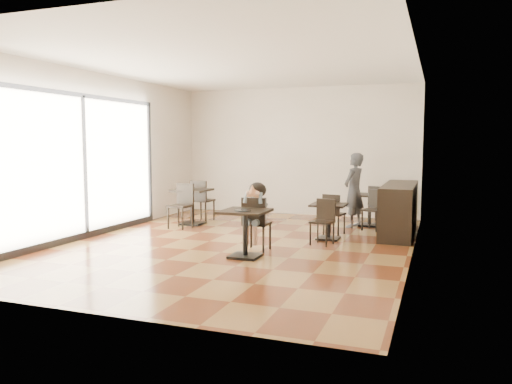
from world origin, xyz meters
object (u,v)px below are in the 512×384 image
at_px(child, 257,217).
at_px(cafe_table_back, 370,210).
at_px(chair_back_b, 373,210).
at_px(chair_mid_a, 334,214).
at_px(chair_left_a, 203,201).
at_px(cafe_table_mid, 328,222).
at_px(chair_mid_b, 322,222).
at_px(chair_back_a, 379,204).
at_px(adult_patron, 354,190).
at_px(child_table, 245,234).
at_px(cafe_table_left, 192,207).
at_px(chair_left_b, 180,206).
at_px(child_chair, 257,224).

xyz_separation_m(child, cafe_table_back, (1.46, 3.22, -0.23)).
bearing_deg(chair_back_b, chair_mid_a, -112.56).
height_order(cafe_table_back, chair_left_a, chair_left_a).
height_order(cafe_table_mid, cafe_table_back, cafe_table_back).
bearing_deg(chair_mid_b, chair_back_a, 89.17).
xyz_separation_m(adult_patron, chair_mid_a, (-0.23, -0.98, -0.40)).
height_order(child_table, chair_back_a, chair_back_a).
relative_size(child_table, chair_back_a, 0.90).
distance_m(chair_left_a, chair_back_a, 4.06).
relative_size(adult_patron, chair_left_a, 1.69).
bearing_deg(cafe_table_back, cafe_table_mid, -106.09).
xyz_separation_m(child, cafe_table_left, (-2.29, 2.06, -0.18)).
bearing_deg(adult_patron, chair_mid_b, 13.78).
distance_m(adult_patron, chair_mid_b, 2.13).
height_order(child_table, adult_patron, adult_patron).
bearing_deg(child, child_table, -90.00).
bearing_deg(adult_patron, cafe_table_left, -55.96).
relative_size(chair_left_b, chair_back_b, 1.13).
relative_size(cafe_table_left, chair_mid_b, 0.97).
bearing_deg(chair_back_b, chair_left_b, -143.36).
distance_m(child_table, cafe_table_mid, 2.15).
relative_size(adult_patron, chair_left_b, 1.69).
height_order(child_chair, cafe_table_left, child_chair).
bearing_deg(chair_mid_a, chair_left_a, 0.34).
xyz_separation_m(cafe_table_mid, chair_mid_a, (0.00, 0.55, 0.07)).
height_order(child_table, cafe_table_left, cafe_table_left).
relative_size(cafe_table_back, chair_back_a, 0.83).
height_order(chair_mid_a, chair_mid_b, same).
bearing_deg(chair_mid_b, child, -125.95).
bearing_deg(child_chair, cafe_table_back, -114.38).
bearing_deg(cafe_table_back, child_table, -111.16).
xyz_separation_m(child_table, cafe_table_left, (-2.29, 2.61, 0.01)).
height_order(child_table, chair_mid_b, chair_mid_b).
bearing_deg(chair_back_a, child_chair, 87.01).
height_order(cafe_table_mid, chair_left_b, chair_left_b).
distance_m(cafe_table_back, chair_back_b, 0.57).
relative_size(child_chair, chair_back_a, 1.09).
distance_m(chair_mid_b, chair_back_a, 3.00).
height_order(child_chair, cafe_table_back, child_chair).
xyz_separation_m(cafe_table_mid, chair_back_a, (0.67, 2.38, 0.08)).
bearing_deg(adult_patron, child_chair, -1.63).
distance_m(child, cafe_table_mid, 1.69).
relative_size(child_table, cafe_table_mid, 1.13).
relative_size(child_table, chair_left_b, 0.80).
distance_m(child, chair_back_a, 4.09).
bearing_deg(child_chair, chair_mid_a, -115.65).
xyz_separation_m(cafe_table_mid, chair_mid_b, (0.00, -0.55, 0.07)).
height_order(adult_patron, chair_back_b, adult_patron).
relative_size(cafe_table_left, cafe_table_back, 1.13).
relative_size(cafe_table_back, chair_left_a, 0.74).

